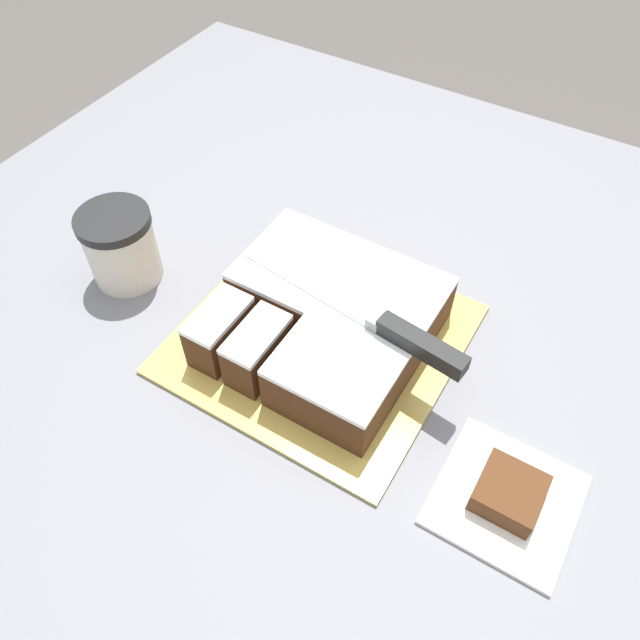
{
  "coord_description": "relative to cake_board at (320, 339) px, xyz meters",
  "views": [
    {
      "loc": [
        0.2,
        -0.5,
        1.53
      ],
      "look_at": [
        -0.05,
        -0.09,
        0.94
      ],
      "focal_mm": 35.0,
      "sensor_mm": 36.0,
      "label": 1
    }
  ],
  "objects": [
    {
      "name": "brownie",
      "position": [
        0.28,
        -0.08,
        0.02
      ],
      "size": [
        0.07,
        0.07,
        0.03
      ],
      "color": "#472814",
      "rests_on": "paper_napkin"
    },
    {
      "name": "coffee_cup",
      "position": [
        -0.29,
        -0.04,
        0.05
      ],
      "size": [
        0.1,
        0.1,
        0.11
      ],
      "color": "beige",
      "rests_on": "countertop"
    },
    {
      "name": "countertop",
      "position": [
        0.05,
        0.09,
        -0.45
      ],
      "size": [
        1.4,
        1.1,
        0.9
      ],
      "color": "slate",
      "rests_on": "ground_plane"
    },
    {
      "name": "knife",
      "position": [
        0.1,
        -0.0,
        0.08
      ],
      "size": [
        0.31,
        0.06,
        0.02
      ],
      "rotation": [
        0.0,
        0.0,
        3.02
      ],
      "color": "silver",
      "rests_on": "cake"
    },
    {
      "name": "cake",
      "position": [
        0.0,
        0.0,
        0.04
      ],
      "size": [
        0.25,
        0.24,
        0.07
      ],
      "color": "#472814",
      "rests_on": "cake_board"
    },
    {
      "name": "ground_plane",
      "position": [
        0.05,
        0.09,
        -0.9
      ],
      "size": [
        8.0,
        8.0,
        0.0
      ],
      "primitive_type": "plane",
      "color": "#4C4742"
    },
    {
      "name": "cake_board",
      "position": [
        0.0,
        0.0,
        0.0
      ],
      "size": [
        0.33,
        0.32,
        0.01
      ],
      "color": "gold",
      "rests_on": "countertop"
    },
    {
      "name": "paper_napkin",
      "position": [
        0.28,
        -0.08,
        -0.0
      ],
      "size": [
        0.14,
        0.14,
        0.01
      ],
      "color": "white",
      "rests_on": "countertop"
    }
  ]
}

